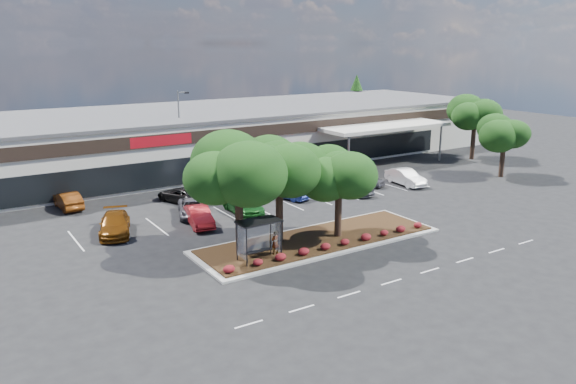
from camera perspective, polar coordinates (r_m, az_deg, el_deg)
ground at (r=38.35m, az=9.04°, el=-6.18°), size 160.00×160.00×0.00m
retail_store at (r=65.94m, az=-10.72°, el=5.44°), size 80.40×25.20×6.25m
landscape_island at (r=40.04m, az=3.09°, el=-4.90°), size 18.00×6.00×0.26m
lane_markings at (r=46.11m, az=0.32°, el=-2.35°), size 33.12×20.06×0.01m
shrub_row at (r=38.33m, az=4.93°, el=-5.24°), size 17.00×0.80×0.50m
bus_shelter at (r=35.68m, az=-3.09°, el=-3.69°), size 2.75×1.55×2.59m
island_tree_west at (r=36.22m, az=-5.03°, el=-0.31°), size 7.20×7.20×7.89m
island_tree_mid at (r=38.54m, az=-0.90°, el=0.24°), size 6.60×6.60×7.32m
island_tree_east at (r=39.67m, az=5.17°, el=-0.00°), size 5.80×5.80×6.50m
tree_east_near at (r=62.86m, az=21.05°, el=4.35°), size 5.60×5.60×6.51m
tree_east_far at (r=71.51m, az=18.38°, el=6.20°), size 6.40×6.40×7.62m
conifer_north_east at (r=91.83m, az=6.93°, el=9.03°), size 3.96×3.96×9.00m
person_waiting at (r=36.80m, az=-1.32°, el=-5.15°), size 0.64×0.48×1.59m
light_pole at (r=59.47m, az=-10.80°, el=5.22°), size 1.43×0.68×8.98m
car_0 at (r=43.32m, az=-17.18°, el=-3.14°), size 3.62×5.60×1.51m
car_1 at (r=46.39m, az=-9.70°, el=-1.61°), size 3.68×5.22×1.32m
car_2 at (r=43.84m, az=-9.03°, el=-2.46°), size 2.33×4.65×1.46m
car_3 at (r=46.64m, az=-4.60°, el=-1.25°), size 2.38×5.24×1.49m
car_4 at (r=50.86m, az=-0.03°, el=0.15°), size 2.76×4.70×1.46m
car_5 at (r=52.68m, az=6.72°, el=0.59°), size 1.81×4.43×1.51m
car_6 at (r=55.88m, az=7.85°, el=1.30°), size 3.07×4.30×1.36m
car_8 at (r=56.95m, az=11.85°, el=1.49°), size 2.12×4.93×1.58m
car_9 at (r=51.29m, az=-21.47°, el=-0.78°), size 1.85×4.54×1.46m
car_10 at (r=50.63m, az=-10.81°, el=-0.27°), size 3.69×5.24×1.33m
car_11 at (r=53.05m, az=-5.74°, el=0.80°), size 3.74×6.37×1.66m
car_12 at (r=50.66m, az=-6.67°, el=-0.04°), size 3.12×4.51×1.41m
car_13 at (r=53.69m, az=-4.15°, el=0.82°), size 2.54×4.81×1.33m
car_14 at (r=59.42m, az=-0.11°, el=2.43°), size 4.84×6.75×1.71m
car_15 at (r=58.90m, az=6.61°, el=2.03°), size 3.14×4.97×1.34m
car_16 at (r=62.63m, az=6.20°, el=2.81°), size 3.27×5.17×1.33m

